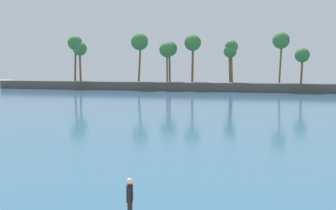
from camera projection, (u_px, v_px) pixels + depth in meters
sea at (243, 98)px, 69.99m from camera, size 220.00×113.96×0.06m
palm_headland at (256, 74)px, 85.84m from camera, size 110.12×6.29×13.18m
person_at_waterline at (130, 201)px, 14.68m from camera, size 0.28×0.53×1.67m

